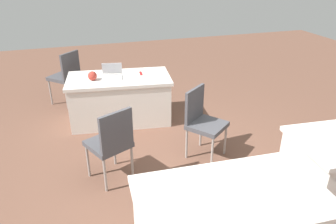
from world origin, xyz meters
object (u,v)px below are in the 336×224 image
yarn_ball (92,76)px  scissors_red (141,73)px  chair_aisle (202,119)px  table_foreground (120,99)px  chair_tucked_right (111,141)px  laptop_silver (112,75)px  chair_near_front (66,74)px

yarn_ball → scissors_red: (-0.77, -0.08, -0.07)m
chair_aisle → scissors_red: size_ratio=5.26×
chair_aisle → yarn_ball: 1.87m
table_foreground → yarn_ball: 0.60m
table_foreground → chair_aisle: chair_aisle is taller
chair_tucked_right → yarn_ball: bearing=66.4°
scissors_red → chair_tucked_right: bearing=-18.1°
table_foreground → chair_tucked_right: bearing=77.4°
chair_aisle → laptop_silver: laptop_silver is taller
chair_aisle → scissors_red: 1.52m
yarn_ball → scissors_red: size_ratio=0.77×
table_foreground → scissors_red: bearing=-171.0°
chair_aisle → yarn_ball: chair_aisle is taller
scissors_red → chair_aisle: bearing=25.1°
chair_tucked_right → yarn_ball: chair_tucked_right is taller
chair_tucked_right → scissors_red: 1.79m
chair_near_front → scissors_red: chair_near_front is taller
laptop_silver → scissors_red: size_ratio=2.05×
table_foreground → scissors_red: scissors_red is taller
table_foreground → laptop_silver: bearing=-19.5°
yarn_ball → chair_tucked_right: bearing=91.9°
chair_aisle → yarn_ball: size_ratio=6.84×
chair_near_front → chair_tucked_right: chair_near_front is taller
yarn_ball → chair_aisle: bearing=133.5°
chair_near_front → scissors_red: (-1.17, 0.87, 0.18)m
scissors_red → chair_near_front: bearing=-120.9°
chair_near_front → chair_aisle: size_ratio=1.04×
table_foreground → scissors_red: 0.53m
chair_aisle → yarn_ball: (1.27, -1.34, 0.28)m
scissors_red → table_foreground: bearing=-75.2°
table_foreground → chair_aisle: 1.62m
table_foreground → chair_aisle: (-0.87, 1.36, 0.16)m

